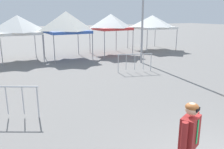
{
  "coord_description": "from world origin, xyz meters",
  "views": [
    {
      "loc": [
        -3.89,
        -2.16,
        3.24
      ],
      "look_at": [
        -0.49,
        4.49,
        1.3
      ],
      "focal_mm": 36.71,
      "sensor_mm": 36.0,
      "label": 1
    }
  ],
  "objects": [
    {
      "name": "crowd_barrier_near_person",
      "position": [
        -3.76,
        5.52,
        0.75
      ],
      "size": [
        1.89,
        1.01,
        1.08
      ],
      "color": "#B7BABF",
      "rests_on": "ground"
    },
    {
      "name": "canopy_tent_left_of_center",
      "position": [
        1.04,
        14.93,
        2.72
      ],
      "size": [
        3.15,
        3.15,
        3.52
      ],
      "color": "#9E9EA3",
      "rests_on": "ground"
    },
    {
      "name": "person_foreground",
      "position": [
        -0.98,
        0.49,
        1.03
      ],
      "size": [
        0.6,
        0.39,
        1.78
      ],
      "color": "#33384C",
      "rests_on": "ground"
    },
    {
      "name": "canopy_tent_center",
      "position": [
        4.92,
        15.27,
        2.69
      ],
      "size": [
        2.96,
        2.96,
        3.34
      ],
      "color": "#9E9EA3",
      "rests_on": "ground"
    },
    {
      "name": "crowd_barrier_mid_lot",
      "position": [
        3.26,
        8.89,
        0.75
      ],
      "size": [
        2.04,
        0.61,
        1.08
      ],
      "color": "#B7BABF",
      "rests_on": "ground"
    },
    {
      "name": "canopy_tent_far_right",
      "position": [
        9.68,
        15.97,
        2.61
      ],
      "size": [
        3.55,
        3.55,
        3.23
      ],
      "color": "#9E9EA3",
      "rests_on": "ground"
    },
    {
      "name": "canopy_tent_behind_right",
      "position": [
        -2.27,
        15.84,
        2.56
      ],
      "size": [
        2.99,
        2.99,
        3.24
      ],
      "color": "#9E9EA3",
      "rests_on": "ground"
    }
  ]
}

